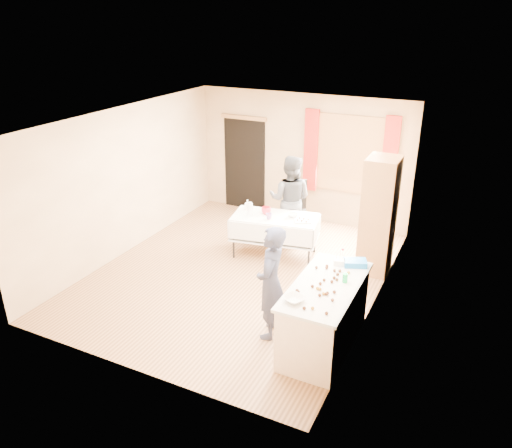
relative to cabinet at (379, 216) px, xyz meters
The scene contains 29 objects.
floor 2.48m from the cabinet, 151.01° to the right, with size 4.50×5.50×0.02m, color #9E7047.
ceiling 2.80m from the cabinet, 151.01° to the right, with size 4.50×5.50×0.02m, color white.
wall_back 2.61m from the cabinet, 140.21° to the left, with size 4.50×0.02×2.60m, color tan.
wall_front 4.36m from the cabinet, 117.26° to the right, with size 4.50×0.02×2.60m, color tan.
wall_left 4.40m from the cabinet, 165.45° to the right, with size 0.02×5.50×2.60m, color tan.
wall_right 1.18m from the cabinet, 76.24° to the right, with size 0.02×5.50×2.60m, color tan.
window_frame 1.96m from the cabinet, 121.47° to the left, with size 1.32×0.06×1.52m, color olive.
window_pane 1.95m from the cabinet, 121.71° to the left, with size 1.20×0.02×1.40m, color white.
curtain_left 2.42m from the cabinet, 138.48° to the left, with size 0.28×0.06×1.65m, color maroon.
curtain_right 1.66m from the cabinet, 97.63° to the left, with size 0.28×0.06×1.65m, color maroon.
doorway 3.67m from the cabinet, 153.68° to the left, with size 0.95×0.04×2.00m, color black.
door_lintel 3.80m from the cabinet, 154.10° to the left, with size 1.05×0.06×0.08m, color olive.
cabinet is the anchor object (origin of this frame).
counter 2.41m from the cabinet, 92.44° to the right, with size 0.79×1.66×0.91m.
party_table 1.84m from the cabinet, behind, with size 1.62×1.03×0.75m.
chair 1.98m from the cabinet, 158.30° to the left, with size 0.60×0.60×1.10m.
girl 2.58m from the cabinet, 108.75° to the right, with size 0.48×0.64×1.59m, color #242840.
woman 1.82m from the cabinet, 165.18° to the left, with size 0.90×0.76×1.67m, color black.
soda_can 2.19m from the cabinet, 87.59° to the right, with size 0.07×0.07×0.12m, color #12953C.
mixing_bowl 2.91m from the cabinet, 96.34° to the right, with size 0.32×0.32×0.06m, color white.
foam_block 1.78m from the cabinet, 93.62° to the right, with size 0.15×0.10×0.08m, color white.
blue_basket 1.70m from the cabinet, 87.11° to the right, with size 0.30×0.20×0.08m, color blue.
pitcher 2.20m from the cabinet, behind, with size 0.11×0.11×0.22m, color silver.
cup_red 1.95m from the cabinet, behind, with size 0.17×0.17×0.13m, color red.
cup_rainbow 1.84m from the cabinet, 167.81° to the right, with size 0.12×0.12×0.10m, color red.
small_bowl 1.47m from the cabinet, behind, with size 0.23×0.23×0.06m, color white.
pastry_tray 1.26m from the cabinet, 169.21° to the right, with size 0.28×0.20×0.02m, color white.
bottle 2.33m from the cabinet, behind, with size 0.10×0.10×0.19m, color white.
cake_balls 2.43m from the cabinet, 92.56° to the right, with size 0.52×1.14×0.04m.
Camera 1 is at (3.48, -6.53, 4.09)m, focal length 35.00 mm.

